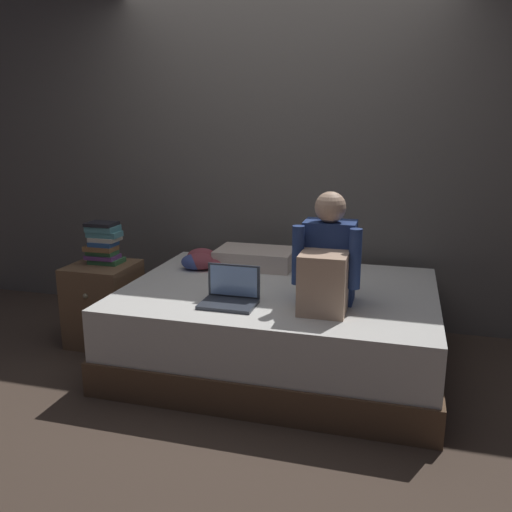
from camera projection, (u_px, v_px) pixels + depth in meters
The scene contains 9 objects.
ground_plane at pixel (237, 379), 3.35m from camera, with size 8.00×8.00×0.00m, color #47382D.
wall_back at pixel (282, 150), 4.14m from camera, with size 5.60×0.10×2.70m, color #605B56.
bed at pixel (279, 326), 3.51m from camera, with size 2.00×1.50×0.53m.
nightstand at pixel (104, 304), 3.85m from camera, with size 0.44×0.46×0.58m.
person_sitting at pixel (327, 263), 3.06m from camera, with size 0.39×0.44×0.65m.
laptop at pixel (230, 295), 3.13m from camera, with size 0.32×0.23×0.22m.
pillow at pixel (256, 258), 3.92m from camera, with size 0.56×0.36×0.13m, color beige.
book_stack at pixel (103, 243), 3.78m from camera, with size 0.24×0.18×0.30m.
clothes_pile at pixel (201, 260), 3.89m from camera, with size 0.31×0.32×0.12m.
Camera 1 is at (0.93, -2.91, 1.57)m, focal length 37.53 mm.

